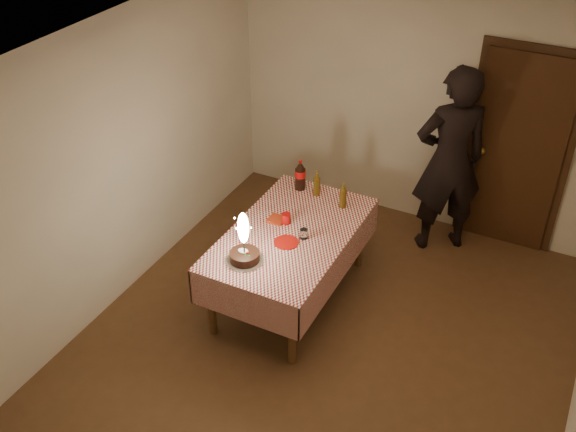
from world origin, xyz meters
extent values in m
cube|color=brown|center=(0.00, 0.00, 0.00)|extent=(4.00, 4.50, 0.01)
cube|color=silver|center=(0.00, 2.25, 1.30)|extent=(4.00, 0.04, 2.60)
cube|color=silver|center=(-2.00, 0.00, 1.30)|extent=(0.04, 4.50, 2.60)
cube|color=silver|center=(0.00, 0.00, 2.60)|extent=(4.00, 4.50, 0.04)
cube|color=#472814|center=(1.00, 2.22, 1.02)|extent=(0.85, 0.05, 2.05)
sphere|color=#B28C33|center=(0.68, 2.17, 1.00)|extent=(0.06, 0.06, 0.06)
cube|color=brown|center=(-0.55, 0.39, 0.71)|extent=(0.90, 1.60, 0.04)
cylinder|color=brown|center=(-0.94, -0.35, 0.35)|extent=(0.07, 0.07, 0.69)
cylinder|color=brown|center=(-0.16, -0.35, 0.35)|extent=(0.07, 0.07, 0.69)
cylinder|color=brown|center=(-0.94, 1.13, 0.35)|extent=(0.07, 0.07, 0.69)
cylinder|color=brown|center=(-0.16, 1.13, 0.35)|extent=(0.07, 0.07, 0.69)
cube|color=white|center=(-0.55, 0.39, 0.74)|extent=(1.02, 1.72, 0.01)
cube|color=white|center=(-0.55, -0.46, 0.56)|extent=(1.02, 0.01, 0.34)
cube|color=white|center=(-0.55, 1.25, 0.56)|extent=(1.02, 0.01, 0.34)
cube|color=white|center=(-1.06, 0.39, 0.56)|extent=(0.01, 1.72, 0.34)
cube|color=white|center=(-0.05, 0.39, 0.56)|extent=(0.01, 1.72, 0.34)
cylinder|color=white|center=(-0.71, -0.14, 0.75)|extent=(0.32, 0.32, 0.01)
cylinder|color=black|center=(-0.71, -0.14, 0.79)|extent=(0.25, 0.25, 0.08)
cylinder|color=white|center=(-0.73, -0.12, 0.83)|extent=(0.07, 0.07, 0.00)
sphere|color=red|center=(-0.68, -0.15, 0.84)|extent=(0.02, 0.02, 0.02)
cube|color=#19721E|center=(-0.66, -0.16, 0.83)|extent=(0.02, 0.01, 0.00)
cube|color=#19721E|center=(-0.69, -0.16, 0.83)|extent=(0.01, 0.02, 0.00)
cylinder|color=#262628|center=(-0.71, -0.14, 0.89)|extent=(0.01, 0.01, 0.12)
ellipsoid|color=#FFF2BF|center=(-0.71, -0.14, 1.08)|extent=(0.09, 0.09, 0.29)
sphere|color=white|center=(-0.71, -0.14, 0.97)|extent=(0.04, 0.04, 0.04)
cylinder|color=red|center=(-0.52, 0.24, 0.75)|extent=(0.22, 0.22, 0.01)
cylinder|color=red|center=(-0.66, 0.51, 0.79)|extent=(0.08, 0.08, 0.10)
cylinder|color=white|center=(-0.41, 0.37, 0.79)|extent=(0.07, 0.07, 0.09)
cube|color=#B53014|center=(-0.75, 0.50, 0.75)|extent=(0.15, 0.15, 0.02)
cylinder|color=black|center=(-0.80, 1.09, 0.85)|extent=(0.10, 0.10, 0.22)
cylinder|color=red|center=(-0.80, 1.09, 0.91)|extent=(0.10, 0.10, 0.07)
cone|color=black|center=(-0.80, 1.09, 1.00)|extent=(0.10, 0.10, 0.08)
cylinder|color=red|center=(-0.80, 1.09, 1.05)|extent=(0.03, 0.03, 0.02)
cylinder|color=#543B0E|center=(-0.61, 1.07, 0.83)|extent=(0.06, 0.06, 0.18)
cone|color=#543B0E|center=(-0.61, 1.07, 0.95)|extent=(0.06, 0.06, 0.06)
cylinder|color=olive|center=(-0.61, 1.07, 0.99)|extent=(0.02, 0.02, 0.02)
cylinder|color=#543B0E|center=(-0.30, 0.98, 0.83)|extent=(0.06, 0.06, 0.18)
cone|color=#543B0E|center=(-0.30, 0.98, 0.95)|extent=(0.06, 0.06, 0.06)
cylinder|color=olive|center=(-0.30, 0.98, 0.99)|extent=(0.02, 0.02, 0.02)
imported|color=black|center=(0.44, 1.85, 0.98)|extent=(0.86, 0.79, 1.97)
cube|color=black|center=(0.37, 1.96, 1.68)|extent=(0.16, 0.15, 0.10)
cylinder|color=black|center=(0.32, 2.02, 1.68)|extent=(0.11, 0.11, 0.08)
camera|label=1|loc=(1.62, -3.93, 4.22)|focal=42.00mm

